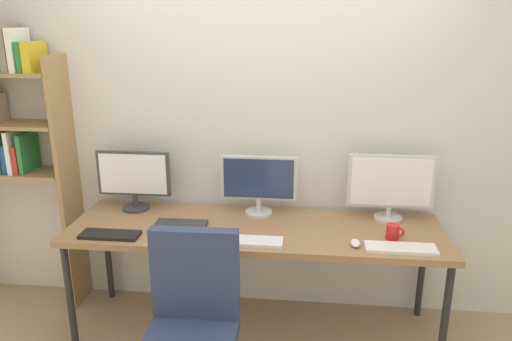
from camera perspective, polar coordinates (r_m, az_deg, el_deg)
name	(u,v)px	position (r m, az deg, el deg)	size (l,w,h in m)	color
wall_back	(262,124)	(3.22, 0.70, 5.50)	(4.71, 0.10, 2.60)	silver
desk	(255,234)	(3.01, -0.10, -7.58)	(2.31, 0.68, 0.74)	#936D47
monitor_left	(134,178)	(3.29, -14.35, -0.83)	(0.49, 0.18, 0.40)	#38383D
monitor_center	(259,182)	(3.10, 0.32, -1.43)	(0.49, 0.18, 0.39)	silver
monitor_right	(391,185)	(3.13, 15.75, -1.69)	(0.54, 0.18, 0.43)	silver
keyboard_left	(110,235)	(2.98, -17.00, -7.33)	(0.35, 0.13, 0.02)	black
keyboard_center	(251,241)	(2.77, -0.62, -8.43)	(0.37, 0.13, 0.02)	silver
keyboard_right	(401,248)	(2.81, 16.86, -8.86)	(0.39, 0.13, 0.02)	silver
computer_mouse	(355,243)	(2.80, 11.76, -8.46)	(0.06, 0.10, 0.03)	silver
laptop_closed	(179,227)	(2.99, -9.14, -6.70)	(0.32, 0.22, 0.02)	#2D2D2D
coffee_mug	(393,232)	(2.92, 16.02, -7.05)	(0.11, 0.08, 0.09)	red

